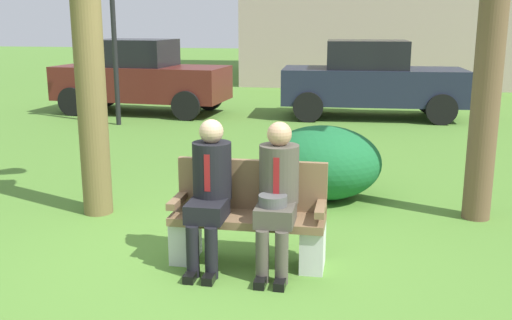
% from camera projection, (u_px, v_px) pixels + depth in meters
% --- Properties ---
extents(ground_plane, '(80.00, 80.00, 0.00)m').
position_uv_depth(ground_plane, '(205.00, 260.00, 5.32)').
color(ground_plane, '#518330').
extents(park_bench, '(1.34, 0.44, 0.90)m').
position_uv_depth(park_bench, '(249.00, 219.00, 5.21)').
color(park_bench, brown).
rests_on(park_bench, ground).
extents(seated_man_left, '(0.34, 0.72, 1.28)m').
position_uv_depth(seated_man_left, '(210.00, 186.00, 5.08)').
color(seated_man_left, black).
rests_on(seated_man_left, ground).
extents(seated_man_right, '(0.34, 0.72, 1.28)m').
position_uv_depth(seated_man_right, '(277.00, 190.00, 4.97)').
color(seated_man_right, '#4C473D').
rests_on(seated_man_right, ground).
extents(shrub_near_bench, '(1.40, 1.29, 0.88)m').
position_uv_depth(shrub_near_bench, '(323.00, 162.00, 7.11)').
color(shrub_near_bench, '#1A6432').
rests_on(shrub_near_bench, ground).
extents(parked_car_near, '(4.00, 1.93, 1.68)m').
position_uv_depth(parked_car_near, '(140.00, 77.00, 13.59)').
color(parked_car_near, '#591E19').
rests_on(parked_car_near, ground).
extents(parked_car_far, '(3.97, 1.86, 1.68)m').
position_uv_depth(parked_car_far, '(371.00, 80.00, 12.91)').
color(parked_car_far, '#1E2338').
rests_on(parked_car_far, ground).
extents(street_lamp, '(0.24, 0.24, 3.55)m').
position_uv_depth(street_lamp, '(113.00, 16.00, 11.71)').
color(street_lamp, black).
rests_on(street_lamp, ground).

